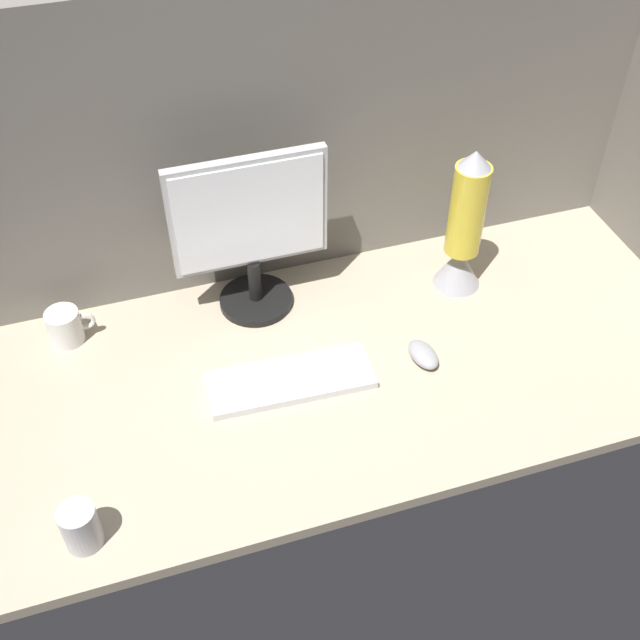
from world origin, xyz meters
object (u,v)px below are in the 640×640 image
at_px(mouse, 423,354).
at_px(keyboard, 290,380).
at_px(monitor, 250,230).
at_px(mug_steel, 80,527).
at_px(mug_ceramic_white, 66,326).
at_px(lava_lamp, 464,232).

bearing_deg(mouse, keyboard, 167.53).
distance_m(monitor, keyboard, 0.36).
xyz_separation_m(keyboard, mug_steel, (-0.48, -0.26, 0.04)).
bearing_deg(monitor, mug_steel, -130.55).
relative_size(mug_ceramic_white, lava_lamp, 0.28).
bearing_deg(monitor, lava_lamp, -9.67).
distance_m(keyboard, mug_steel, 0.55).
relative_size(mug_ceramic_white, mug_steel, 1.11).
xyz_separation_m(mouse, mug_ceramic_white, (-0.77, 0.31, 0.03)).
xyz_separation_m(monitor, keyboard, (0.01, -0.29, -0.21)).
bearing_deg(keyboard, mug_ceramic_white, 150.35).
bearing_deg(mug_ceramic_white, lava_lamp, -5.33).
height_order(keyboard, mug_steel, mug_steel).
bearing_deg(lava_lamp, monitor, 170.33).
height_order(mouse, lava_lamp, lava_lamp).
height_order(monitor, lava_lamp, monitor).
bearing_deg(mug_ceramic_white, mug_steel, -91.73).
height_order(mug_ceramic_white, lava_lamp, lava_lamp).
relative_size(keyboard, lava_lamp, 0.96).
height_order(mouse, mug_ceramic_white, mug_ceramic_white).
bearing_deg(mug_ceramic_white, keyboard, -32.25).
bearing_deg(mug_ceramic_white, mouse, -22.08).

